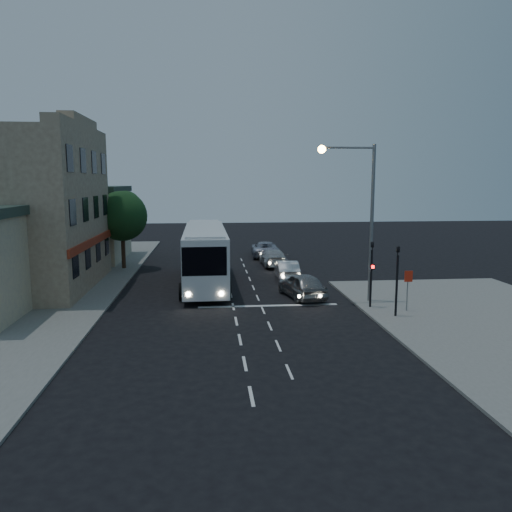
{
  "coord_description": "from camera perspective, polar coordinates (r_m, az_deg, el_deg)",
  "views": [
    {
      "loc": [
        -1.34,
        -25.6,
        7.06
      ],
      "look_at": [
        1.74,
        6.61,
        2.2
      ],
      "focal_mm": 35.0,
      "sensor_mm": 36.0,
      "label": 1
    }
  ],
  "objects": [
    {
      "name": "sidewalk_far",
      "position": [
        36.25,
        -24.16,
        -3.35
      ],
      "size": [
        12.0,
        50.0,
        0.12
      ],
      "primitive_type": "cube",
      "color": "slate",
      "rests_on": "ground"
    },
    {
      "name": "car_sedan_b",
      "position": [
        41.9,
        1.98,
        -0.19
      ],
      "size": [
        2.05,
        4.87,
        1.41
      ],
      "primitive_type": "imported",
      "rotation": [
        0.0,
        0.0,
        3.16
      ],
      "color": "#B9B9B9",
      "rests_on": "ground"
    },
    {
      "name": "traffic_signal_side",
      "position": [
        26.64,
        15.84,
        -1.82
      ],
      "size": [
        0.18,
        0.15,
        4.1
      ],
      "color": "black",
      "rests_on": "sidewalk_near"
    },
    {
      "name": "car_sedan_c",
      "position": [
        47.0,
        1.02,
        0.8
      ],
      "size": [
        2.67,
        5.36,
        1.46
      ],
      "primitive_type": "imported",
      "rotation": [
        0.0,
        0.0,
        3.09
      ],
      "color": "#9DA1B2",
      "rests_on": "ground"
    },
    {
      "name": "street_tree",
      "position": [
        41.28,
        -15.08,
        4.69
      ],
      "size": [
        4.0,
        4.0,
        6.2
      ],
      "color": "black",
      "rests_on": "sidewalk_far"
    },
    {
      "name": "traffic_signal_main",
      "position": [
        28.23,
        13.07,
        -1.14
      ],
      "size": [
        0.25,
        0.35,
        4.1
      ],
      "color": "black",
      "rests_on": "sidewalk_near"
    },
    {
      "name": "low_building_north",
      "position": [
        47.34,
        -20.37,
        3.56
      ],
      "size": [
        9.4,
        9.4,
        6.5
      ],
      "color": "beige",
      "rests_on": "sidewalk_far"
    },
    {
      "name": "streetlight",
      "position": [
        29.15,
        11.93,
        5.75
      ],
      "size": [
        3.32,
        0.44,
        9.0
      ],
      "color": "slate",
      "rests_on": "sidewalk_near"
    },
    {
      "name": "car_suv",
      "position": [
        30.59,
        5.28,
        -3.35
      ],
      "size": [
        2.68,
        4.83,
        1.55
      ],
      "primitive_type": "imported",
      "rotation": [
        0.0,
        0.0,
        3.33
      ],
      "color": "gray",
      "rests_on": "ground"
    },
    {
      "name": "regulatory_sign",
      "position": [
        28.04,
        16.97,
        -3.07
      ],
      "size": [
        0.45,
        0.12,
        2.2
      ],
      "color": "slate",
      "rests_on": "sidewalk_near"
    },
    {
      "name": "road_markings",
      "position": [
        29.87,
        -0.27,
        -5.12
      ],
      "size": [
        8.0,
        30.55,
        0.01
      ],
      "color": "silver",
      "rests_on": "ground"
    },
    {
      "name": "car_sedan_a",
      "position": [
        36.16,
        3.54,
        -1.61
      ],
      "size": [
        1.65,
        4.3,
        1.4
      ],
      "primitive_type": "imported",
      "rotation": [
        0.0,
        0.0,
        3.1
      ],
      "color": "silver",
      "rests_on": "ground"
    },
    {
      "name": "ground",
      "position": [
        26.59,
        -2.4,
        -6.86
      ],
      "size": [
        120.0,
        120.0,
        0.0
      ],
      "primitive_type": "plane",
      "color": "black"
    },
    {
      "name": "tour_bus",
      "position": [
        34.29,
        -5.84,
        0.28
      ],
      "size": [
        3.1,
        13.07,
        4.0
      ],
      "rotation": [
        0.0,
        0.0,
        0.01
      ],
      "color": "white",
      "rests_on": "ground"
    },
    {
      "name": "main_building",
      "position": [
        35.94,
        -26.1,
        4.64
      ],
      "size": [
        10.12,
        12.0,
        11.0
      ],
      "color": "#7D634D",
      "rests_on": "sidewalk_far"
    }
  ]
}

